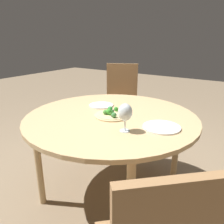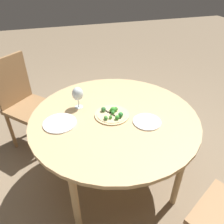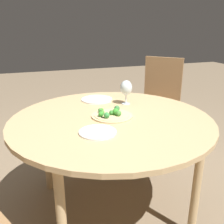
{
  "view_description": "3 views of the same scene",
  "coord_description": "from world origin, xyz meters",
  "px_view_note": "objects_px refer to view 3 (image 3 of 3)",
  "views": [
    {
      "loc": [
        1.27,
        0.86,
        1.25
      ],
      "look_at": [
        0.01,
        0.01,
        0.73
      ],
      "focal_mm": 35.0,
      "sensor_mm": 36.0,
      "label": 1
    },
    {
      "loc": [
        -1.28,
        0.41,
        1.67
      ],
      "look_at": [
        0.01,
        0.01,
        0.73
      ],
      "focal_mm": 35.0,
      "sensor_mm": 36.0,
      "label": 2
    },
    {
      "loc": [
        -0.48,
        -1.4,
        1.26
      ],
      "look_at": [
        0.01,
        0.01,
        0.73
      ],
      "focal_mm": 40.0,
      "sensor_mm": 36.0,
      "label": 3
    }
  ],
  "objects_px": {
    "wine_glass": "(126,88)",
    "plate_near": "(98,132)",
    "pizza": "(112,114)",
    "plate_far": "(97,99)",
    "chair": "(158,103)"
  },
  "relations": [
    {
      "from": "wine_glass",
      "to": "plate_near",
      "type": "relative_size",
      "value": 0.86
    },
    {
      "from": "pizza",
      "to": "plate_far",
      "type": "distance_m",
      "value": 0.39
    },
    {
      "from": "pizza",
      "to": "wine_glass",
      "type": "bearing_deg",
      "value": 49.43
    },
    {
      "from": "chair",
      "to": "pizza",
      "type": "xyz_separation_m",
      "value": [
        -0.74,
        -0.69,
        0.2
      ]
    },
    {
      "from": "pizza",
      "to": "plate_near",
      "type": "height_order",
      "value": "pizza"
    },
    {
      "from": "plate_near",
      "to": "pizza",
      "type": "bearing_deg",
      "value": 54.26
    },
    {
      "from": "wine_glass",
      "to": "plate_far",
      "type": "xyz_separation_m",
      "value": [
        -0.18,
        0.17,
        -0.12
      ]
    },
    {
      "from": "pizza",
      "to": "plate_far",
      "type": "xyz_separation_m",
      "value": [
        0.01,
        0.39,
        -0.01
      ]
    },
    {
      "from": "pizza",
      "to": "wine_glass",
      "type": "relative_size",
      "value": 1.49
    },
    {
      "from": "plate_near",
      "to": "chair",
      "type": "bearing_deg",
      "value": 45.45
    },
    {
      "from": "chair",
      "to": "pizza",
      "type": "bearing_deg",
      "value": -90.27
    },
    {
      "from": "plate_far",
      "to": "plate_near",
      "type": "bearing_deg",
      "value": -105.57
    },
    {
      "from": "wine_glass",
      "to": "plate_far",
      "type": "height_order",
      "value": "wine_glass"
    },
    {
      "from": "wine_glass",
      "to": "plate_far",
      "type": "distance_m",
      "value": 0.27
    },
    {
      "from": "chair",
      "to": "plate_near",
      "type": "relative_size",
      "value": 4.66
    }
  ]
}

